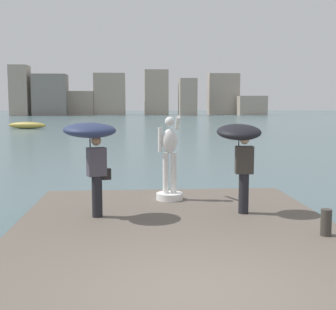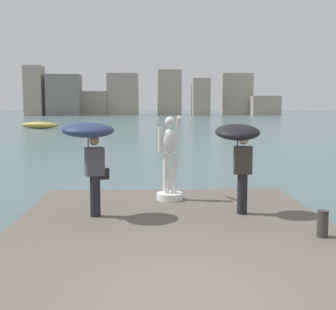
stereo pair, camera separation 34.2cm
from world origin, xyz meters
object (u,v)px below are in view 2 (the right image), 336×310
Objects in this scene: mooring_bollard at (323,224)px; boat_mid at (39,125)px; onlooker_left at (90,141)px; onlooker_right at (239,143)px; statue_white_figure at (170,167)px.

mooring_bollard is 49.26m from boat_mid.
onlooker_left is 3.19m from onlooker_right.
onlooker_right is 2.52m from mooring_bollard.
mooring_bollard is at bearing -57.15° from onlooker_right.
statue_white_figure is 2.54m from onlooker_left.
mooring_bollard is at bearing -21.17° from onlooker_left.
onlooker_right reaches higher than mooring_bollard.
mooring_bollard is 0.10× the size of boat_mid.
statue_white_figure is 1.04× the size of onlooker_left.
onlooker_right is at bearing 2.33° from onlooker_left.
onlooker_left reaches higher than boat_mid.
onlooker_right is 0.41× the size of boat_mid.
onlooker_left is at bearing 158.83° from mooring_bollard.
onlooker_left is 46.40m from boat_mid.
mooring_bollard is (4.35, -1.69, -1.38)m from onlooker_left.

